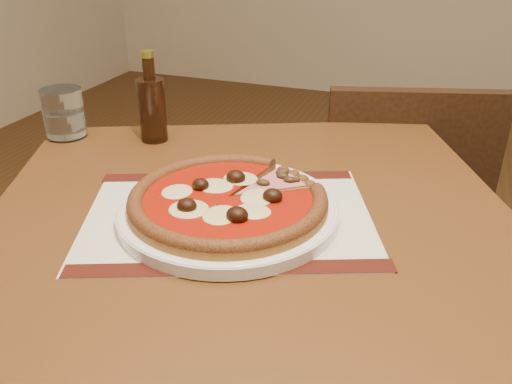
# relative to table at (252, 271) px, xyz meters

# --- Properties ---
(table) EXTENTS (1.05, 1.05, 0.75)m
(table) POSITION_rel_table_xyz_m (0.00, 0.00, 0.00)
(table) COLOR brown
(table) RESTS_ON ground
(chair_far) EXTENTS (0.48, 0.48, 0.82)m
(chair_far) POSITION_rel_table_xyz_m (0.17, 0.61, -0.18)
(chair_far) COLOR black
(chair_far) RESTS_ON ground
(placemat) EXTENTS (0.51, 0.44, 0.00)m
(placemat) POSITION_rel_table_xyz_m (-0.03, -0.02, 0.10)
(placemat) COLOR silver
(placemat) RESTS_ON table
(plate) EXTENTS (0.33, 0.33, 0.02)m
(plate) POSITION_rel_table_xyz_m (-0.03, -0.02, 0.11)
(plate) COLOR white
(plate) RESTS_ON placemat
(pizza) EXTENTS (0.30, 0.30, 0.04)m
(pizza) POSITION_rel_table_xyz_m (-0.03, -0.02, 0.13)
(pizza) COLOR #986024
(pizza) RESTS_ON plate
(ham_slice) EXTENTS (0.11, 0.13, 0.02)m
(ham_slice) POSITION_rel_table_xyz_m (0.03, 0.06, 0.13)
(ham_slice) COLOR #986024
(ham_slice) RESTS_ON plate
(water_glass) EXTENTS (0.10, 0.10, 0.10)m
(water_glass) POSITION_rel_table_xyz_m (-0.47, 0.18, 0.15)
(water_glass) COLOR white
(water_glass) RESTS_ON table
(bottle) EXTENTS (0.05, 0.05, 0.18)m
(bottle) POSITION_rel_table_xyz_m (-0.29, 0.22, 0.17)
(bottle) COLOR #32190C
(bottle) RESTS_ON table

